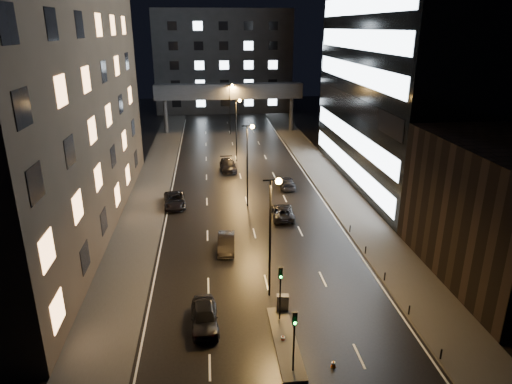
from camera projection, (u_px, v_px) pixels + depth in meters
ground at (240, 176)px, 67.50m from camera, size 160.00×160.00×0.00m
sidewalk_left at (151, 190)px, 61.55m from camera, size 5.00×110.00×0.15m
sidewalk_right at (332, 184)px, 64.06m from camera, size 5.00×110.00×0.15m
building_left at (15, 36)px, 43.46m from camera, size 15.00×48.00×40.00m
building_right_low at (503, 213)px, 38.50m from camera, size 10.00×18.00×12.00m
building_right_glass at (434, 13)px, 58.59m from camera, size 20.00×36.00×45.00m
building_far at (223, 61)px, 117.43m from camera, size 34.00×14.00×25.00m
skybridge at (229, 92)px, 92.69m from camera, size 30.00×3.00×10.00m
median_island at (285, 341)px, 32.00m from camera, size 1.60×8.00×0.15m
traffic_signal_near at (280, 285)px, 33.30m from camera, size 0.28×0.34×4.40m
traffic_signal_far at (294, 332)px, 28.16m from camera, size 0.28×0.34×4.40m
bollard_row at (396, 293)px, 37.07m from camera, size 0.12×25.12×0.90m
streetlight_near at (272, 223)px, 35.40m from camera, size 1.45×0.50×10.15m
streetlight_mid_a at (249, 155)px, 54.09m from camera, size 1.45×0.50×10.15m
streetlight_mid_b at (237, 122)px, 72.77m from camera, size 1.45×0.50×10.15m
streetlight_far at (230, 103)px, 91.46m from camera, size 1.45×0.50×10.15m
car_away_a at (204, 316)px, 33.47m from camera, size 2.18×4.94×1.65m
car_away_b at (226, 243)px, 44.87m from camera, size 1.92×4.79×1.55m
car_away_c at (175, 200)px, 55.97m from camera, size 3.06×5.75×1.54m
car_away_d at (228, 165)px, 70.02m from camera, size 2.62×5.76×1.63m
car_toward_a at (283, 212)px, 52.61m from camera, size 2.70×5.31×1.44m
car_toward_b at (286, 183)px, 62.48m from camera, size 2.13×5.00×1.44m
utility_cabinet at (283, 302)px, 35.21m from camera, size 0.97×0.63×1.28m
cone_a at (283, 338)px, 32.00m from camera, size 0.41×0.41×0.54m
cone_b at (333, 364)px, 29.58m from camera, size 0.45×0.45×0.53m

